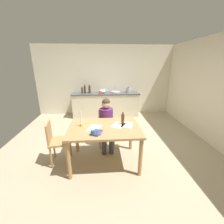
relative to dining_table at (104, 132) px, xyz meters
The scene contains 27 objects.
ground_plane 0.93m from the dining_table, 78.83° to the left, with size 5.20×5.20×0.04m, color tan.
wall_back 3.26m from the dining_table, 87.89° to the left, with size 5.20×0.12×2.60m, color silver.
wall_right 2.85m from the dining_table, 12.40° to the left, with size 0.12×5.20×2.60m, color silver.
kitchen_counter 2.85m from the dining_table, 87.62° to the left, with size 2.48×0.64×0.90m.
dining_table is the anchor object (origin of this frame).
chair_at_table 0.76m from the dining_table, 85.48° to the left, with size 0.41×0.41×0.86m.
person_seated 0.59m from the dining_table, 83.89° to the left, with size 0.33×0.60×1.19m.
chair_side_empty 0.96m from the dining_table, behind, with size 0.45×0.45×0.88m.
coffee_mug 0.40m from the dining_table, 121.33° to the right, with size 0.11×0.08×0.09m.
candlestick 0.49m from the dining_table, behind, with size 0.06×0.06×0.31m.
book_magazine 0.32m from the dining_table, 119.00° to the right, with size 0.15×0.23×0.03m, color navy.
book_cookery 0.29m from the dining_table, 118.82° to the right, with size 0.17×0.19×0.02m, color purple.
paper_letter 0.22m from the dining_table, behind, with size 0.21×0.30×0.00m, color white.
paper_bill 0.47m from the dining_table, ahead, with size 0.21×0.30×0.00m, color white.
paper_envelope 0.31m from the dining_table, 15.23° to the left, with size 0.21×0.30×0.00m, color white.
wine_bottle_on_table 0.45m from the dining_table, 18.72° to the left, with size 0.07×0.07×0.25m.
sink_unit 2.89m from the dining_table, 80.33° to the left, with size 0.36×0.36×0.24m.
bottle_oil 2.89m from the dining_table, 104.84° to the left, with size 0.07×0.07×0.25m.
bottle_vinegar 2.91m from the dining_table, 102.89° to the left, with size 0.06×0.06×0.31m.
bottle_wine_red 2.96m from the dining_table, 99.37° to the left, with size 0.08×0.08×0.30m.
bottle_sauce 2.85m from the dining_table, 99.44° to the left, with size 0.06×0.06×0.27m.
mixing_bowl 2.83m from the dining_table, 90.08° to the left, with size 0.25×0.25×0.11m, color white.
stovetop_kettle 3.02m from the dining_table, 71.09° to the left, with size 0.18×0.18×0.22m.
wine_glass_near_sink 3.01m from the dining_table, 86.80° to the left, with size 0.07×0.07×0.15m.
wine_glass_by_kettle 3.01m from the dining_table, 88.70° to the left, with size 0.07×0.07×0.15m.
wine_glass_back_left 3.01m from the dining_table, 90.66° to the left, with size 0.07×0.07×0.15m.
teacup_on_counter 2.70m from the dining_table, 91.50° to the left, with size 0.12×0.09×0.09m.
Camera 1 is at (-0.16, -3.18, 1.95)m, focal length 23.49 mm.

